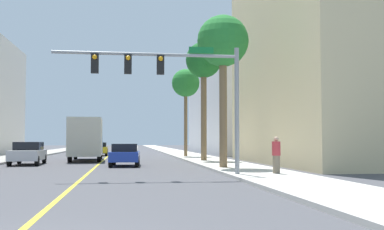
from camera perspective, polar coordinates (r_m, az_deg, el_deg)
name	(u,v)px	position (r m, az deg, el deg)	size (l,w,h in m)	color
ground	(109,156)	(48.65, -10.35, -5.01)	(192.00, 192.00, 0.00)	#47474C
sidewalk_left	(28,155)	(49.61, -19.72, -4.76)	(3.51, 168.00, 0.15)	#9E9B93
sidewalk_right	(185,155)	(49.00, -0.87, -4.96)	(3.51, 168.00, 0.15)	beige
lane_marking_center	(109,156)	(48.65, -10.35, -5.01)	(0.16, 144.00, 0.01)	yellow
building_right_near	(382,46)	(35.69, 22.59, 7.92)	(17.55, 18.69, 16.66)	beige
building_right_far	(251,115)	(58.70, 7.34, 0.00)	(12.81, 22.99, 9.64)	silver
traffic_signal_mast	(175,78)	(20.01, -2.16, 4.59)	(8.10, 0.36, 5.59)	gray
palm_near	(223,44)	(25.76, 3.88, 8.81)	(2.87, 2.87, 8.43)	brown
palm_mid	(204,63)	(34.12, 1.47, 6.48)	(2.67, 2.67, 8.77)	brown
palm_far	(186,84)	(42.36, -0.79, 3.84)	(2.58, 2.58, 8.05)	brown
car_silver	(28,153)	(32.22, -19.75, -4.47)	(2.01, 4.34, 1.51)	#BCBCC1
car_gray	(99,147)	(58.09, -11.46, -3.99)	(1.99, 3.88, 1.35)	slate
car_yellow	(99,149)	(48.76, -11.56, -4.16)	(1.90, 4.07, 1.36)	gold
car_blue	(125,155)	(29.10, -8.35, -4.91)	(1.95, 3.90, 1.40)	#1E389E
delivery_truck	(86,139)	(36.93, -13.03, -2.91)	(2.71, 8.38, 3.28)	#194799
pedestrian	(276,155)	(20.80, 10.46, -4.93)	(0.38, 0.38, 1.64)	#726651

